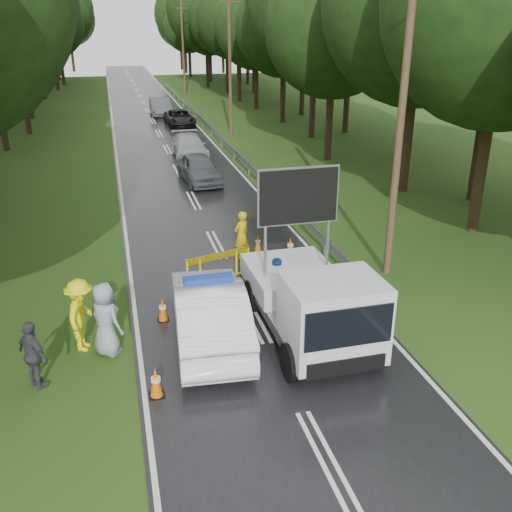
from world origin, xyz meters
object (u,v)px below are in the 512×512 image
object	(u,v)px
queue_car_first	(199,168)
queue_car_second	(189,146)
queue_car_third	(180,118)
queue_car_fourth	(160,106)
police_sedan	(210,311)
officer	(242,236)
barrier	(218,259)
civilian	(278,283)
work_truck	(313,302)

from	to	relation	value
queue_car_first	queue_car_second	world-z (taller)	queue_car_first
queue_car_third	queue_car_fourth	xyz separation A→B (m)	(-1.00, 6.00, 0.16)
queue_car_first	queue_car_third	xyz separation A→B (m)	(1.17, 17.66, -0.11)
police_sedan	officer	world-z (taller)	police_sedan
barrier	queue_car_third	bearing A→B (deg)	68.57
civilian	queue_car_third	distance (m)	32.44
queue_car_second	queue_car_fourth	distance (m)	17.66
police_sedan	queue_car_first	world-z (taller)	police_sedan
queue_car_first	police_sedan	bearing A→B (deg)	-102.56
queue_car_second	officer	bearing A→B (deg)	-91.53
barrier	queue_car_first	world-z (taller)	queue_car_first
queue_car_fourth	officer	bearing A→B (deg)	-90.67
police_sedan	work_truck	bearing A→B (deg)	168.37
officer	queue_car_third	distance (m)	28.57
officer	civilian	world-z (taller)	officer
work_truck	officer	world-z (taller)	work_truck
police_sedan	barrier	size ratio (longest dim) A/B	2.36
barrier	civilian	xyz separation A→B (m)	(1.37, -2.36, 0.06)
barrier	officer	size ratio (longest dim) A/B	1.25
police_sedan	queue_car_first	distance (m)	16.30
queue_car_third	queue_car_fourth	distance (m)	6.08
police_sedan	queue_car_first	bearing A→B (deg)	-93.83
barrier	officer	xyz separation A→B (m)	(1.14, 1.52, 0.18)
queue_car_third	barrier	bearing A→B (deg)	-96.49
police_sedan	officer	distance (m)	5.67
barrier	queue_car_second	distance (m)	18.47
civilian	queue_car_first	size ratio (longest dim) A/B	0.36
civilian	queue_car_second	distance (m)	20.76
civilian	queue_car_fourth	bearing A→B (deg)	89.34
barrier	officer	distance (m)	1.91
work_truck	queue_car_third	bearing A→B (deg)	87.96
barrier	queue_car_third	world-z (taller)	queue_car_third
work_truck	queue_car_third	size ratio (longest dim) A/B	1.21
officer	queue_car_fourth	xyz separation A→B (m)	(0.33, 34.54, -0.11)
work_truck	queue_car_first	distance (m)	16.90
civilian	queue_car_fourth	world-z (taller)	queue_car_fourth
barrier	officer	world-z (taller)	officer
work_truck	queue_car_fourth	bearing A→B (deg)	89.56
work_truck	officer	xyz separation A→B (m)	(-0.57, 6.02, -0.29)
work_truck	queue_car_fourth	distance (m)	40.56
queue_car_second	queue_car_fourth	bearing A→B (deg)	90.55
police_sedan	officer	size ratio (longest dim) A/B	2.94
officer	civilian	size ratio (longest dim) A/B	1.15
officer	police_sedan	bearing A→B (deg)	36.66
officer	civilian	distance (m)	3.89
officer	civilian	bearing A→B (deg)	61.55
queue_car_second	queue_car_third	xyz separation A→B (m)	(0.85, 11.66, -0.06)
queue_car_first	queue_car_fourth	distance (m)	23.66
queue_car_third	officer	bearing A→B (deg)	-94.47
barrier	queue_car_first	distance (m)	12.47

